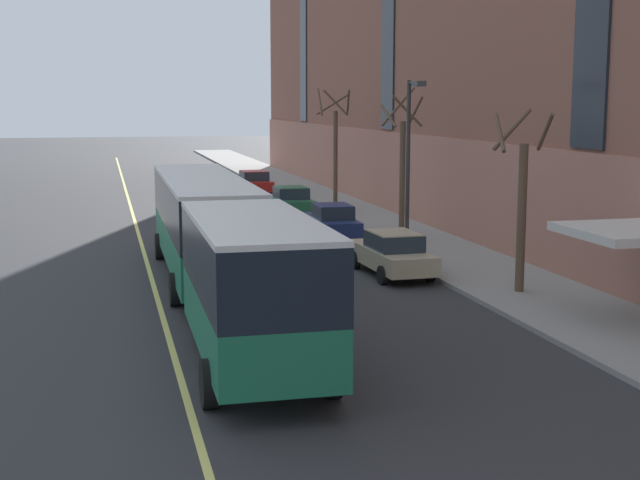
% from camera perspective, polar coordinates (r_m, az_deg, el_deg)
% --- Properties ---
extents(ground_plane, '(260.00, 260.00, 0.00)m').
position_cam_1_polar(ground_plane, '(26.74, -5.04, -4.16)').
color(ground_plane, '#303033').
extents(sidewalk, '(4.32, 160.00, 0.15)m').
position_cam_1_polar(sidewalk, '(32.11, 10.39, -1.93)').
color(sidewalk, gray).
rests_on(sidewalk, ground).
extents(city_bus, '(2.93, 20.94, 3.51)m').
position_cam_1_polar(city_bus, '(26.27, -6.59, 0.12)').
color(city_bus, '#1E704C').
rests_on(city_bus, ground).
extents(parked_car_navy_0, '(1.97, 4.48, 1.56)m').
position_cam_1_polar(parked_car_navy_0, '(39.15, 0.79, 1.19)').
color(parked_car_navy_0, navy).
rests_on(parked_car_navy_0, ground).
extents(parked_car_champagne_2, '(2.04, 4.79, 1.56)m').
position_cam_1_polar(parked_car_champagne_2, '(31.07, 4.63, -0.85)').
color(parked_car_champagne_2, '#BCAD89').
rests_on(parked_car_champagne_2, ground).
extents(parked_car_red_3, '(2.14, 4.30, 1.56)m').
position_cam_1_polar(parked_car_red_3, '(58.13, -4.27, 3.68)').
color(parked_car_red_3, '#B21E19').
rests_on(parked_car_red_3, ground).
extents(parked_car_green_4, '(2.04, 4.38, 1.56)m').
position_cam_1_polar(parked_car_green_4, '(47.23, -1.90, 2.51)').
color(parked_car_green_4, '#23603D').
rests_on(parked_car_green_4, ground).
extents(street_tree_mid_block, '(1.79, 1.76, 5.66)m').
position_cam_1_polar(street_tree_mid_block, '(28.11, 12.74, 2.39)').
color(street_tree_mid_block, brown).
rests_on(street_tree_mid_block, sidewalk).
extents(street_tree_far_uptown, '(1.63, 1.63, 6.47)m').
position_cam_1_polar(street_tree_far_uptown, '(38.44, 5.28, 4.83)').
color(street_tree_far_uptown, brown).
rests_on(street_tree_far_uptown, sidewalk).
extents(street_tree_far_downtown, '(2.06, 1.94, 6.56)m').
position_cam_1_polar(street_tree_far_downtown, '(49.24, 0.97, 6.00)').
color(street_tree_far_downtown, brown).
rests_on(street_tree_far_downtown, sidewalk).
extents(street_lamp, '(0.36, 1.48, 6.65)m').
position_cam_1_polar(street_lamp, '(34.27, 5.79, 5.87)').
color(street_lamp, '#2D2D30').
rests_on(street_lamp, sidewalk).
extents(lane_centerline, '(0.16, 140.00, 0.01)m').
position_cam_1_polar(lane_centerline, '(29.42, -10.55, -3.07)').
color(lane_centerline, '#E0D66B').
rests_on(lane_centerline, ground).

